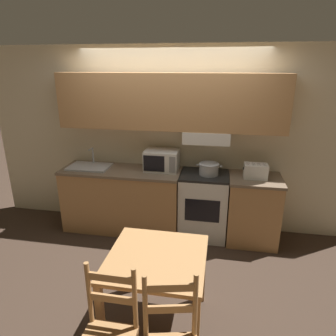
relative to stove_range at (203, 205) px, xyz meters
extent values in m
plane|color=#3D2D23|center=(-0.50, 0.27, -0.46)|extent=(16.00, 16.00, 0.00)
cube|color=beige|center=(-0.50, 0.30, 0.82)|extent=(5.37, 0.05, 2.55)
cube|color=tan|center=(-0.50, 0.11, 1.38)|extent=(2.97, 0.32, 0.72)
cube|color=white|center=(0.00, 0.11, 0.94)|extent=(0.61, 0.34, 0.16)
cube|color=tan|center=(-1.16, -0.02, -0.02)|extent=(1.65, 0.58, 0.88)
cube|color=#75604C|center=(-1.16, -0.02, 0.44)|extent=(1.67, 0.60, 0.04)
cube|color=tan|center=(0.66, -0.02, -0.02)|extent=(0.65, 0.58, 0.88)
cube|color=#75604C|center=(0.66, -0.02, 0.44)|extent=(0.67, 0.60, 0.04)
cube|color=white|center=(0.00, 0.00, -0.02)|extent=(0.64, 0.55, 0.88)
cube|color=black|center=(0.00, 0.00, 0.44)|extent=(0.64, 0.55, 0.03)
cube|color=black|center=(0.00, -0.27, 0.05)|extent=(0.45, 0.01, 0.31)
cylinder|color=black|center=(-0.14, -0.11, 0.45)|extent=(0.09, 0.09, 0.01)
cylinder|color=black|center=(0.14, -0.11, 0.45)|extent=(0.09, 0.09, 0.01)
cylinder|color=black|center=(-0.14, 0.11, 0.45)|extent=(0.09, 0.09, 0.01)
cylinder|color=black|center=(0.14, 0.11, 0.45)|extent=(0.09, 0.09, 0.01)
cylinder|color=#B7BABF|center=(0.05, 0.00, 0.53)|extent=(0.25, 0.25, 0.15)
torus|color=#B7BABF|center=(0.05, 0.00, 0.60)|extent=(0.26, 0.26, 0.01)
cylinder|color=#B7BABF|center=(-0.10, 0.00, 0.58)|extent=(0.05, 0.01, 0.01)
cylinder|color=#B7BABF|center=(0.20, 0.00, 0.58)|extent=(0.05, 0.01, 0.01)
cube|color=white|center=(-0.60, 0.08, 0.59)|extent=(0.46, 0.35, 0.28)
cube|color=black|center=(-0.67, -0.10, 0.59)|extent=(0.28, 0.01, 0.22)
cube|color=gray|center=(-0.42, -0.10, 0.59)|extent=(0.08, 0.01, 0.22)
cube|color=white|center=(0.64, -0.02, 0.55)|extent=(0.29, 0.19, 0.18)
cube|color=black|center=(0.49, -0.02, 0.58)|extent=(0.01, 0.02, 0.02)
cube|color=black|center=(0.54, -0.02, 0.64)|extent=(0.04, 0.13, 0.01)
cube|color=black|center=(0.61, -0.02, 0.64)|extent=(0.04, 0.13, 0.01)
cube|color=black|center=(0.68, -0.02, 0.64)|extent=(0.04, 0.13, 0.01)
cube|color=black|center=(0.75, -0.02, 0.64)|extent=(0.04, 0.13, 0.01)
cube|color=#B7BABF|center=(-1.63, -0.02, 0.47)|extent=(0.57, 0.39, 0.02)
cube|color=#4C4F54|center=(-1.63, -0.04, 0.47)|extent=(0.49, 0.29, 0.01)
cylinder|color=#B7BABF|center=(-1.63, 0.13, 0.59)|extent=(0.02, 0.02, 0.22)
cylinder|color=#B7BABF|center=(-1.63, 0.07, 0.70)|extent=(0.02, 0.12, 0.02)
cube|color=#B27F4C|center=(-0.30, -1.64, 0.27)|extent=(0.84, 0.83, 0.04)
cube|color=#B27F4C|center=(-0.68, -2.02, -0.10)|extent=(0.06, 0.06, 0.70)
cube|color=#B27F4C|center=(0.08, -2.02, -0.10)|extent=(0.06, 0.06, 0.70)
cube|color=#B27F4C|center=(-0.68, -1.27, -0.10)|extent=(0.06, 0.06, 0.70)
cube|color=#B27F4C|center=(0.08, -1.27, -0.10)|extent=(0.06, 0.06, 0.70)
cylinder|color=#B27F4C|center=(-0.69, -2.14, 0.27)|extent=(0.04, 0.04, 0.52)
cylinder|color=#B27F4C|center=(-0.35, -2.14, 0.27)|extent=(0.04, 0.04, 0.52)
cube|color=#B27F4C|center=(-0.52, -2.14, 0.42)|extent=(0.34, 0.02, 0.06)
cube|color=#B27F4C|center=(-0.52, -2.14, 0.24)|extent=(0.34, 0.02, 0.06)
cylinder|color=#B27F4C|center=(-0.26, -2.19, 0.27)|extent=(0.04, 0.04, 0.52)
cylinder|color=#B27F4C|center=(0.08, -2.12, 0.27)|extent=(0.04, 0.04, 0.52)
cube|color=#B27F4C|center=(-0.09, -2.16, 0.42)|extent=(0.34, 0.09, 0.06)
cube|color=#B27F4C|center=(-0.09, -2.16, 0.24)|extent=(0.34, 0.09, 0.06)
camera|label=1|loc=(0.18, -3.76, 1.84)|focal=32.00mm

